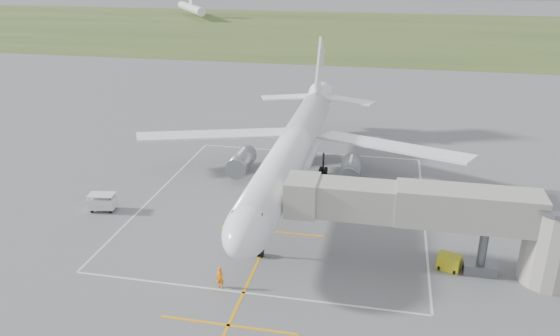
% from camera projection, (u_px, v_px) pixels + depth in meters
% --- Properties ---
extents(ground, '(700.00, 700.00, 0.00)m').
position_uv_depth(ground, '(291.00, 189.00, 59.86)').
color(ground, '#57575A').
rests_on(ground, ground).
extents(grass_strip, '(700.00, 120.00, 0.02)m').
position_uv_depth(grass_strip, '(364.00, 31.00, 178.17)').
color(grass_strip, '#374B20').
rests_on(grass_strip, ground).
extents(apron_markings, '(28.20, 60.00, 0.01)m').
position_uv_depth(apron_markings, '(281.00, 212.00, 54.56)').
color(apron_markings, orange).
rests_on(apron_markings, ground).
extents(airliner, '(38.93, 46.75, 13.52)m').
position_uv_depth(airliner, '(293.00, 149.00, 58.92)').
color(airliner, white).
rests_on(airliner, ground).
extents(jet_bridge, '(23.40, 5.00, 7.20)m').
position_uv_depth(jet_bridge, '(457.00, 218.00, 42.87)').
color(jet_bridge, gray).
rests_on(jet_bridge, ground).
extents(gpu_unit, '(2.06, 1.73, 1.33)m').
position_uv_depth(gpu_unit, '(449.00, 262.00, 44.49)').
color(gpu_unit, gold).
rests_on(gpu_unit, ground).
extents(baggage_cart, '(2.76, 1.93, 1.77)m').
position_uv_depth(baggage_cart, '(102.00, 202.00, 54.58)').
color(baggage_cart, silver).
rests_on(baggage_cart, ground).
extents(ramp_worker_nose, '(0.68, 0.48, 1.76)m').
position_uv_depth(ramp_worker_nose, '(220.00, 278.00, 41.99)').
color(ramp_worker_nose, orange).
rests_on(ramp_worker_nose, ground).
extents(ramp_worker_wing, '(1.01, 1.05, 1.70)m').
position_uv_depth(ramp_worker_wing, '(261.00, 185.00, 58.70)').
color(ramp_worker_wing, '#FB6007').
rests_on(ramp_worker_wing, ground).
extents(distant_aircraft, '(182.80, 49.52, 8.85)m').
position_uv_depth(distant_aircraft, '(397.00, 9.00, 210.38)').
color(distant_aircraft, white).
rests_on(distant_aircraft, ground).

